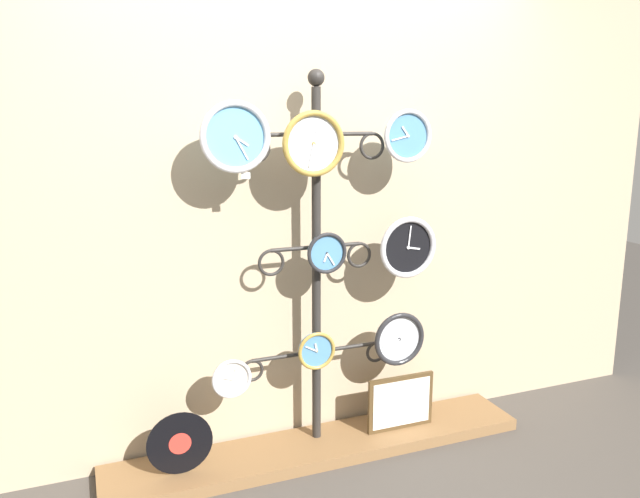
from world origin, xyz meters
The scene contains 15 objects.
ground_plane centered at (0.00, 0.00, 0.00)m, with size 12.00×12.00×0.00m, color #47423D.
shop_wall centered at (0.00, 0.57, 1.40)m, with size 4.40×0.04×2.80m.
low_shelf centered at (0.00, 0.35, 0.03)m, with size 2.20×0.36×0.06m.
display_stand centered at (0.00, 0.41, 0.79)m, with size 0.80×0.33×1.93m.
clock_top_left centered at (-0.41, 0.32, 1.62)m, with size 0.32×0.04×0.32m.
clock_top_center centered at (-0.05, 0.32, 1.59)m, with size 0.30×0.04×0.30m.
clock_top_right centered at (0.45, 0.33, 1.61)m, with size 0.26×0.04×0.26m.
clock_middle_center centered at (0.02, 0.33, 1.06)m, with size 0.20×0.04×0.20m.
clock_middle_right centered at (0.46, 0.32, 1.06)m, with size 0.32×0.04×0.32m.
clock_bottom_left centered at (-0.46, 0.33, 0.49)m, with size 0.19×0.04×0.19m.
clock_bottom_center centered at (-0.03, 0.32, 0.57)m, with size 0.19×0.04×0.19m.
clock_bottom_right centered at (0.43, 0.33, 0.57)m, with size 0.29×0.04×0.29m.
vinyl_record centered at (-0.72, 0.32, 0.21)m, with size 0.31×0.01×0.31m.
picture_frame centered at (0.45, 0.32, 0.21)m, with size 0.38×0.02×0.30m.
price_tag_upper centered at (-0.37, 0.32, 1.45)m, with size 0.04×0.00×0.03m.
Camera 1 is at (-1.08, -2.39, 1.71)m, focal length 35.00 mm.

